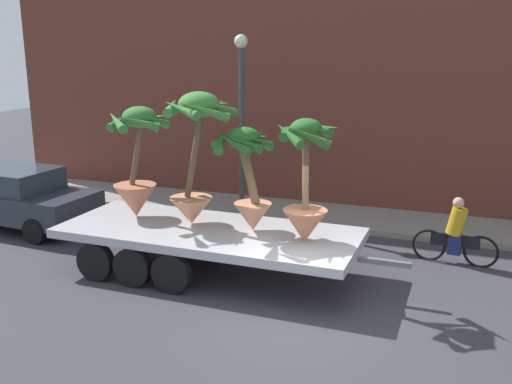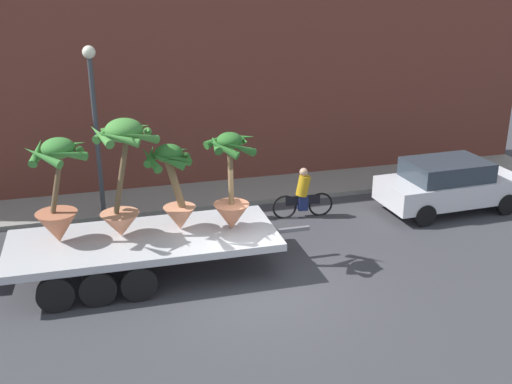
# 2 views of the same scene
# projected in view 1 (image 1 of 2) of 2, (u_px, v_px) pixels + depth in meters

# --- Properties ---
(ground_plane) EXTENTS (60.00, 60.00, 0.00)m
(ground_plane) POSITION_uv_depth(u_px,v_px,m) (304.00, 319.00, 10.08)
(ground_plane) COLOR #38383D
(sidewalk) EXTENTS (24.00, 2.20, 0.15)m
(sidewalk) POSITION_uv_depth(u_px,v_px,m) (364.00, 220.00, 15.61)
(sidewalk) COLOR gray
(sidewalk) RESTS_ON ground
(building_facade) EXTENTS (24.00, 1.20, 9.43)m
(building_facade) POSITION_uv_depth(u_px,v_px,m) (382.00, 45.00, 16.01)
(building_facade) COLOR brown
(building_facade) RESTS_ON ground
(flatbed_trailer) EXTENTS (7.28, 2.61, 0.98)m
(flatbed_trailer) POSITION_uv_depth(u_px,v_px,m) (198.00, 237.00, 12.04)
(flatbed_trailer) COLOR #B7BABF
(flatbed_trailer) RESTS_ON ground
(potted_palm_rear) EXTENTS (1.59, 1.51, 2.81)m
(potted_palm_rear) POSITION_uv_depth(u_px,v_px,m) (195.00, 152.00, 11.82)
(potted_palm_rear) COLOR tan
(potted_palm_rear) RESTS_ON flatbed_trailer
(potted_palm_middle) EXTENTS (1.44, 1.47, 2.46)m
(potted_palm_middle) POSITION_uv_depth(u_px,v_px,m) (137.00, 167.00, 12.47)
(potted_palm_middle) COLOR #B26647
(potted_palm_middle) RESTS_ON flatbed_trailer
(potted_palm_front) EXTENTS (1.25, 1.17, 2.14)m
(potted_palm_front) POSITION_uv_depth(u_px,v_px,m) (247.00, 176.00, 11.55)
(potted_palm_front) COLOR tan
(potted_palm_front) RESTS_ON flatbed_trailer
(potted_palm_extra) EXTENTS (1.30, 1.33, 2.40)m
(potted_palm_extra) POSITION_uv_depth(u_px,v_px,m) (305.00, 188.00, 10.84)
(potted_palm_extra) COLOR #C17251
(potted_palm_extra) RESTS_ON flatbed_trailer
(cyclist) EXTENTS (1.84, 0.37, 1.54)m
(cyclist) POSITION_uv_depth(u_px,v_px,m) (456.00, 234.00, 12.52)
(cyclist) COLOR black
(cyclist) RESTS_ON ground
(trailing_car) EXTENTS (4.27, 2.16, 1.58)m
(trailing_car) POSITION_uv_depth(u_px,v_px,m) (17.00, 197.00, 15.05)
(trailing_car) COLOR #2D333D
(trailing_car) RESTS_ON ground
(street_lamp) EXTENTS (0.36, 0.36, 4.83)m
(street_lamp) POSITION_uv_depth(u_px,v_px,m) (241.00, 102.00, 15.19)
(street_lamp) COLOR #383D42
(street_lamp) RESTS_ON sidewalk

